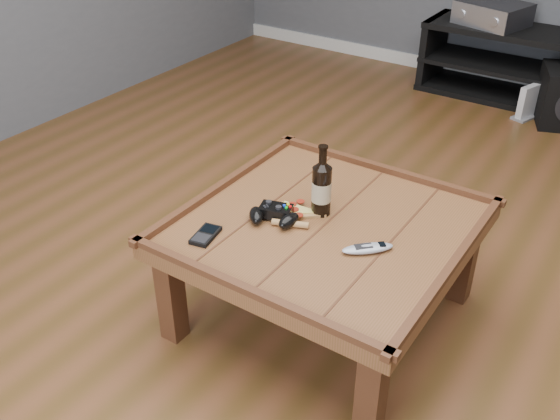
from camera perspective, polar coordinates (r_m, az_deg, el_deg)
The scene contains 11 objects.
ground at distance 2.59m, azimuth 3.85°, elevation -9.54°, with size 6.00×6.00×0.00m, color #4D3216.
baseboard at distance 5.06m, azimuth 21.67°, elevation 10.71°, with size 5.00×0.02×0.10m, color silver.
coffee_table at distance 2.35m, azimuth 4.20°, elevation -2.42°, with size 1.03×1.03×0.48m.
media_console at distance 4.78m, azimuth 21.38°, elevation 12.08°, with size 1.40×0.45×0.50m.
beer_bottle at distance 2.32m, azimuth 3.83°, elevation 2.12°, with size 0.07×0.07×0.28m.
game_controller at distance 2.31m, azimuth -0.56°, elevation -0.44°, with size 0.20×0.17×0.06m.
pizza_slice at distance 2.35m, azimuth 1.29°, elevation -0.31°, with size 0.23×0.28×0.03m.
smartphone at distance 2.25m, azimuth -6.82°, elevation -2.28°, with size 0.09×0.14×0.02m.
remote_control at distance 2.18m, azimuth 8.01°, elevation -3.48°, with size 0.17×0.17×0.03m.
av_receiver at distance 4.74m, azimuth 18.86°, elevation 16.65°, with size 0.51×0.46×0.15m.
game_console at distance 4.53m, azimuth 21.68°, elevation 9.03°, with size 0.15×0.21×0.23m.
Camera 1 is at (0.93, -1.69, 1.73)m, focal length 40.00 mm.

